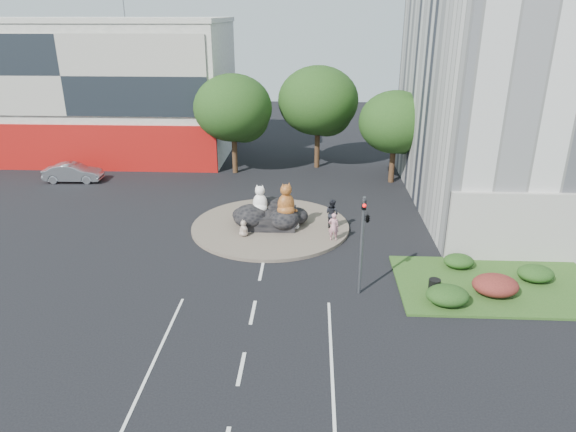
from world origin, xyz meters
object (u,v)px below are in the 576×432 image
at_px(kitten_white, 296,222).
at_px(kitten_calico, 244,228).
at_px(pedestrian_pink, 334,227).
at_px(parked_car, 73,173).
at_px(litter_bin, 434,285).
at_px(cat_tabby, 286,199).
at_px(cat_white, 260,198).
at_px(pedestrian_dark, 332,214).

bearing_deg(kitten_white, kitten_calico, -170.70).
height_order(pedestrian_pink, parked_car, pedestrian_pink).
bearing_deg(litter_bin, parked_car, 146.74).
relative_size(cat_tabby, pedestrian_pink, 1.22).
distance_m(kitten_calico, pedestrian_pink, 5.42).
bearing_deg(kitten_white, cat_white, 154.68).
xyz_separation_m(cat_white, kitten_calico, (-0.85, -1.75, -1.28)).
bearing_deg(pedestrian_pink, litter_bin, 130.89).
distance_m(kitten_white, litter_bin, 10.11).
distance_m(pedestrian_dark, parked_car, 22.54).
distance_m(cat_tabby, kitten_white, 1.64).
xyz_separation_m(cat_tabby, parked_car, (-17.77, 9.31, -1.39)).
bearing_deg(cat_tabby, litter_bin, -72.59).
relative_size(cat_white, cat_tabby, 0.86).
bearing_deg(kitten_calico, pedestrian_pink, 41.66).
xyz_separation_m(pedestrian_dark, litter_bin, (4.77, -7.58, -0.70)).
distance_m(pedestrian_dark, litter_bin, 8.98).
relative_size(kitten_calico, pedestrian_dark, 0.55).
xyz_separation_m(cat_white, pedestrian_dark, (4.51, -0.22, -0.86)).
distance_m(cat_tabby, pedestrian_dark, 3.04).
xyz_separation_m(cat_white, parked_car, (-16.12, 8.86, -1.24)).
distance_m(kitten_calico, kitten_white, 3.34).
height_order(pedestrian_dark, parked_car, pedestrian_dark).
height_order(cat_tabby, kitten_calico, cat_tabby).
height_order(kitten_white, pedestrian_pink, pedestrian_pink).
relative_size(cat_white, pedestrian_dark, 0.95).
bearing_deg(kitten_white, litter_bin, -58.22).
height_order(cat_white, pedestrian_pink, cat_white).
distance_m(pedestrian_pink, parked_car, 23.40).
bearing_deg(kitten_white, cat_tabby, 161.02).
xyz_separation_m(cat_tabby, kitten_white, (0.61, -0.07, -1.52)).
bearing_deg(pedestrian_dark, pedestrian_pink, 134.22).
height_order(kitten_white, litter_bin, kitten_white).
bearing_deg(parked_car, cat_white, -121.63).
bearing_deg(cat_tabby, pedestrian_pink, -58.67).
distance_m(kitten_calico, parked_car, 18.59).
relative_size(cat_white, parked_car, 0.39).
bearing_deg(kitten_calico, cat_tabby, 73.02).
xyz_separation_m(pedestrian_pink, parked_car, (-20.66, 10.98, -0.30)).
height_order(cat_white, kitten_white, cat_white).
relative_size(parked_car, litter_bin, 7.20).
xyz_separation_m(cat_tabby, kitten_calico, (-2.50, -1.30, -1.42)).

